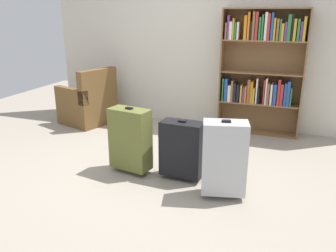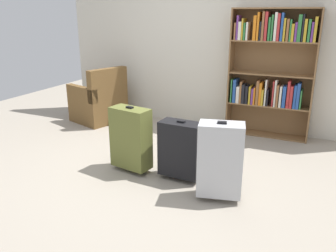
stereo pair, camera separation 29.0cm
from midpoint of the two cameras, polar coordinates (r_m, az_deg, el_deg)
name	(u,v)px [view 1 (the left image)]	position (r m, az deg, el deg)	size (l,w,h in m)	color
ground_plane	(154,173)	(3.95, -4.44, -7.70)	(8.66, 8.66, 0.00)	#9E9384
back_wall	(202,41)	(5.46, 4.08, 13.75)	(4.95, 0.10, 2.60)	beige
bookshelf	(262,66)	(5.13, 13.64, 9.52)	(1.16, 0.28, 1.79)	brown
armchair	(89,104)	(5.76, -14.35, 3.53)	(0.88, 0.88, 0.90)	brown
mug	(111,124)	(5.57, -10.84, 0.39)	(0.12, 0.08, 0.10)	red
suitcase_black	(182,149)	(3.68, 0.06, -3.78)	(0.46, 0.25, 0.66)	black
suitcase_olive	(130,139)	(3.86, -8.39, -2.18)	(0.48, 0.29, 0.76)	brown
suitcase_silver	(224,158)	(3.32, 6.80, -5.29)	(0.46, 0.33, 0.78)	#B7BABF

